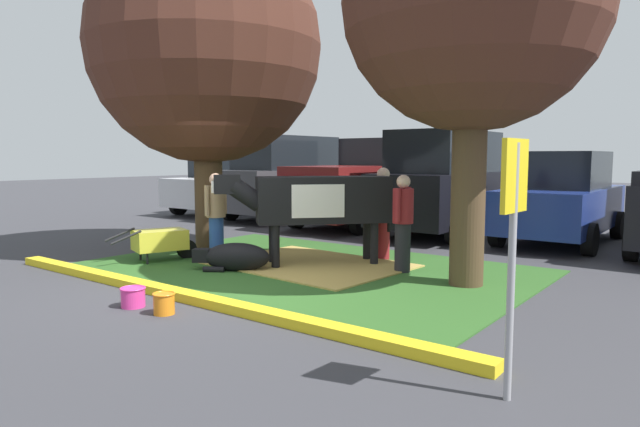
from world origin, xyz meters
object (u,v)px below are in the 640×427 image
(person_visitor_far, at_px, (403,221))
(person_handler, at_px, (216,215))
(shade_tree_left, at_px, (206,48))
(wheelbarrow, at_px, (161,240))
(parking_sign, at_px, (513,218))
(shade_tree_right, at_px, (473,1))
(pickup_truck_maroon, at_px, (366,185))
(sedan_silver, at_px, (229,184))
(suv_black, at_px, (445,183))
(cow_holstein, at_px, (317,200))
(suv_dark_grey, at_px, (287,177))
(sedan_blue, at_px, (562,198))
(bucket_pink, at_px, (133,297))
(calf_lying, at_px, (235,257))
(bucket_orange, at_px, (164,303))
(person_visitor_near, at_px, (383,210))

(person_visitor_far, bearing_deg, person_handler, -158.79)
(person_visitor_far, bearing_deg, shade_tree_left, -172.34)
(person_handler, relative_size, wheelbarrow, 1.01)
(parking_sign, bearing_deg, shade_tree_right, 117.23)
(shade_tree_left, distance_m, pickup_truck_maroon, 6.38)
(sedan_silver, relative_size, suv_black, 0.96)
(cow_holstein, bearing_deg, suv_dark_grey, 134.70)
(cow_holstein, distance_m, person_handler, 1.87)
(pickup_truck_maroon, bearing_deg, sedan_blue, -1.47)
(suv_black, bearing_deg, sedan_silver, 177.46)
(parking_sign, bearing_deg, person_handler, 157.52)
(pickup_truck_maroon, bearing_deg, suv_black, -9.20)
(sedan_silver, bearing_deg, shade_tree_right, -26.62)
(person_handler, relative_size, parking_sign, 0.79)
(shade_tree_right, xyz_separation_m, bucket_pink, (-2.91, -3.68, -3.96))
(shade_tree_left, xyz_separation_m, calf_lying, (1.80, -1.04, -3.77))
(person_visitor_far, bearing_deg, bucket_orange, -106.06)
(sedan_blue, bearing_deg, person_visitor_near, -116.07)
(cow_holstein, xyz_separation_m, bucket_orange, (0.38, -3.54, -1.01))
(shade_tree_right, relative_size, person_handler, 3.72)
(calf_lying, relative_size, wheelbarrow, 0.79)
(person_handler, distance_m, person_visitor_near, 3.04)
(person_handler, height_order, pickup_truck_maroon, pickup_truck_maroon)
(wheelbarrow, distance_m, sedan_silver, 8.76)
(wheelbarrow, relative_size, sedan_blue, 0.36)
(bucket_pink, relative_size, bucket_orange, 1.16)
(bucket_pink, bearing_deg, suv_dark_grey, 119.74)
(parking_sign, bearing_deg, sedan_blue, 101.59)
(calf_lying, bearing_deg, person_visitor_near, 58.92)
(suv_dark_grey, bearing_deg, wheelbarrow, -67.42)
(person_visitor_far, xyz_separation_m, suv_black, (-1.44, 4.72, 0.40))
(suv_black, bearing_deg, wheelbarrow, -111.48)
(shade_tree_left, bearing_deg, sedan_silver, 133.55)
(bucket_pink, bearing_deg, person_handler, 117.76)
(shade_tree_left, bearing_deg, calf_lying, -30.04)
(person_visitor_far, xyz_separation_m, sedan_silver, (-9.42, 5.08, 0.12))
(suv_black, relative_size, sedan_blue, 1.05)
(shade_tree_right, relative_size, suv_dark_grey, 1.30)
(bucket_pink, bearing_deg, parking_sign, 2.11)
(person_handler, xyz_separation_m, wheelbarrow, (-0.86, -0.56, -0.48))
(shade_tree_left, distance_m, suv_black, 6.50)
(person_visitor_far, height_order, sedan_silver, sedan_silver)
(calf_lying, bearing_deg, parking_sign, -22.30)
(wheelbarrow, bearing_deg, bucket_pink, -43.30)
(sedan_blue, bearing_deg, shade_tree_right, -90.10)
(shade_tree_right, bearing_deg, shade_tree_left, -176.78)
(shade_tree_left, relative_size, sedan_silver, 1.43)
(shade_tree_left, bearing_deg, suv_dark_grey, 116.21)
(parking_sign, distance_m, pickup_truck_maroon, 11.32)
(person_visitor_near, height_order, suv_black, suv_black)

